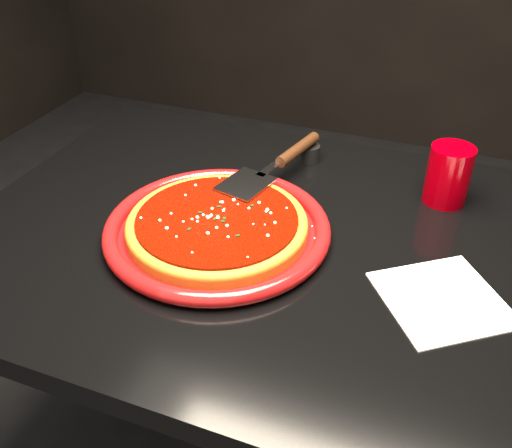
{
  "coord_description": "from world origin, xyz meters",
  "views": [
    {
      "loc": [
        0.21,
        -0.77,
        1.33
      ],
      "look_at": [
        -0.08,
        -0.01,
        0.77
      ],
      "focal_mm": 40.0,
      "sensor_mm": 36.0,
      "label": 1
    }
  ],
  "objects": [
    {
      "name": "pizza_crust",
      "position": [
        -0.14,
        -0.04,
        0.77
      ],
      "size": [
        0.36,
        0.36,
        0.02
      ],
      "primitive_type": "cylinder",
      "rotation": [
        0.0,
        0.0,
        -0.16
      ],
      "color": "brown",
      "rests_on": "plate"
    },
    {
      "name": "pizza_crust_rim",
      "position": [
        -0.14,
        -0.04,
        0.78
      ],
      "size": [
        0.36,
        0.36,
        0.02
      ],
      "primitive_type": "torus",
      "rotation": [
        0.0,
        0.0,
        -0.16
      ],
      "color": "brown",
      "rests_on": "plate"
    },
    {
      "name": "ramekin",
      "position": [
        -0.07,
        0.29,
        0.77
      ],
      "size": [
        0.06,
        0.06,
        0.03
      ],
      "primitive_type": "cylinder",
      "rotation": [
        0.0,
        0.0,
        0.29
      ],
      "color": "black",
      "rests_on": "table"
    },
    {
      "name": "parmesan_dusting",
      "position": [
        -0.14,
        -0.04,
        0.79
      ],
      "size": [
        0.27,
        0.27,
        0.01
      ],
      "primitive_type": null,
      "color": "beige",
      "rests_on": "plate"
    },
    {
      "name": "pizza_sauce",
      "position": [
        -0.14,
        -0.04,
        0.78
      ],
      "size": [
        0.32,
        0.32,
        0.01
      ],
      "primitive_type": "cylinder",
      "rotation": [
        0.0,
        0.0,
        -0.16
      ],
      "color": "#630900",
      "rests_on": "plate"
    },
    {
      "name": "table",
      "position": [
        0.0,
        0.0,
        0.38
      ],
      "size": [
        1.2,
        0.8,
        0.75
      ],
      "primitive_type": "cube",
      "color": "black",
      "rests_on": "floor"
    },
    {
      "name": "basil_flecks",
      "position": [
        -0.14,
        -0.04,
        0.79
      ],
      "size": [
        0.25,
        0.25,
        0.0
      ],
      "primitive_type": null,
      "color": "black",
      "rests_on": "plate"
    },
    {
      "name": "pizza_server",
      "position": [
        -0.11,
        0.16,
        0.8
      ],
      "size": [
        0.17,
        0.35,
        0.03
      ],
      "primitive_type": null,
      "rotation": [
        0.0,
        0.0,
        -0.23
      ],
      "color": "#B1B3B8",
      "rests_on": "plate"
    },
    {
      "name": "cup",
      "position": [
        0.21,
        0.22,
        0.81
      ],
      "size": [
        0.09,
        0.09,
        0.11
      ],
      "primitive_type": "cylinder",
      "rotation": [
        0.0,
        0.0,
        0.17
      ],
      "color": "#910007",
      "rests_on": "table"
    },
    {
      "name": "plate",
      "position": [
        -0.14,
        -0.04,
        0.76
      ],
      "size": [
        0.45,
        0.45,
        0.03
      ],
      "primitive_type": "cylinder",
      "rotation": [
        0.0,
        0.0,
        -0.16
      ],
      "color": "maroon",
      "rests_on": "table"
    },
    {
      "name": "napkin_a",
      "position": [
        0.24,
        -0.07,
        0.75
      ],
      "size": [
        0.24,
        0.24,
        0.0
      ],
      "primitive_type": "cube",
      "rotation": [
        0.0,
        0.0,
        0.63
      ],
      "color": "white",
      "rests_on": "table"
    }
  ]
}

